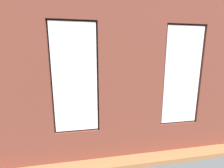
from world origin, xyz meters
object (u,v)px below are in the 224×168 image
object	(u,v)px
couch_by_window	(98,127)
candle_jar	(99,97)
potted_plant_corner_far_left	(210,104)
potted_plant_between_couches	(149,111)
table_plant_small	(114,95)
remote_gray	(110,97)
potted_plant_by_left_couch	(143,88)
papasan_chair	(84,89)
potted_plant_foreground_right	(57,84)
couch_left	(165,99)
cup_ceramic	(120,94)
media_console	(35,111)
potted_plant_near_tv	(44,103)
remote_black	(105,96)
tv_flatscreen	(33,92)
potted_plant_corner_near_left	(148,82)
coffee_table	(110,98)

from	to	relation	value
couch_by_window	candle_jar	bearing A→B (deg)	-95.56
potted_plant_corner_far_left	potted_plant_between_couches	size ratio (longest dim) A/B	1.36
candle_jar	table_plant_small	distance (m)	0.59
table_plant_small	remote_gray	world-z (taller)	table_plant_small
potted_plant_between_couches	potted_plant_by_left_couch	bearing A→B (deg)	-108.72
couch_by_window	papasan_chair	bearing A→B (deg)	-84.58
candle_jar	papasan_chair	xyz separation A→B (m)	(0.58, -1.84, -0.05)
potted_plant_foreground_right	potted_plant_by_left_couch	world-z (taller)	potted_plant_foreground_right
papasan_chair	couch_left	bearing A→B (deg)	149.23
cup_ceramic	media_console	bearing A→B (deg)	11.71
couch_left	potted_plant_near_tv	xyz separation A→B (m)	(4.36, 1.20, 0.46)
potted_plant_by_left_couch	media_console	bearing A→B (deg)	20.69
table_plant_small	remote_black	xyz separation A→B (m)	(0.31, -0.21, -0.11)
remote_gray	potted_plant_foreground_right	xyz separation A→B (m)	(2.38, -1.86, 0.23)
candle_jar	remote_black	size ratio (longest dim) A/B	0.63
potted_plant_corner_far_left	tv_flatscreen	bearing A→B (deg)	-19.84
potted_plant_corner_far_left	potted_plant_by_left_couch	size ratio (longest dim) A/B	1.88
media_console	cup_ceramic	bearing A→B (deg)	-168.29
couch_by_window	potted_plant_between_couches	bearing A→B (deg)	-177.91
media_console	papasan_chair	world-z (taller)	papasan_chair
papasan_chair	potted_plant_corner_far_left	xyz separation A→B (m)	(-3.44, 4.06, 0.33)
cup_ceramic	potted_plant_by_left_couch	distance (m)	1.76
potted_plant_near_tv	couch_left	bearing A→B (deg)	-164.67
potted_plant_corner_near_left	potted_plant_foreground_right	bearing A→B (deg)	0.64
remote_gray	remote_black	bearing A→B (deg)	-119.47
potted_plant_corner_far_left	potted_plant_foreground_right	size ratio (longest dim) A/B	1.13
tv_flatscreen	potted_plant_corner_near_left	size ratio (longest dim) A/B	1.27
table_plant_small	potted_plant_near_tv	xyz separation A→B (m)	(2.25, 1.32, 0.22)
potted_plant_corner_far_left	potted_plant_between_couches	xyz separation A→B (m)	(1.69, -0.15, -0.12)
remote_gray	potted_plant_corner_far_left	size ratio (longest dim) A/B	0.13
coffee_table	potted_plant_by_left_couch	xyz separation A→B (m)	(-1.83, -1.19, 0.07)
media_console	potted_plant_corner_near_left	bearing A→B (deg)	-154.41
potted_plant_corner_near_left	potted_plant_corner_far_left	bearing A→B (deg)	89.98
remote_black	potted_plant_foreground_right	size ratio (longest dim) A/B	0.15
remote_black	papasan_chair	distance (m)	1.84
remote_gray	tv_flatscreen	distance (m)	2.76
remote_gray	potted_plant_corner_near_left	distance (m)	3.07
potted_plant_by_left_couch	candle_jar	bearing A→B (deg)	29.59
potted_plant_between_couches	media_console	bearing A→B (deg)	-26.42
couch_left	tv_flatscreen	world-z (taller)	tv_flatscreen
potted_plant_between_couches	coffee_table	bearing A→B (deg)	-72.52
candle_jar	couch_by_window	bearing A→B (deg)	84.44
couch_left	media_console	distance (m)	4.93
potted_plant_corner_near_left	media_console	bearing A→B (deg)	25.59
table_plant_small	potted_plant_foreground_right	xyz separation A→B (m)	(2.50, -1.98, 0.12)
cup_ceramic	candle_jar	size ratio (longest dim) A/B	1.00
remote_gray	potted_plant_by_left_couch	distance (m)	2.19
potted_plant_near_tv	cup_ceramic	bearing A→B (deg)	-148.56
coffee_table	remote_gray	size ratio (longest dim) A/B	9.25
potted_plant_between_couches	potted_plant_foreground_right	size ratio (longest dim) A/B	0.84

